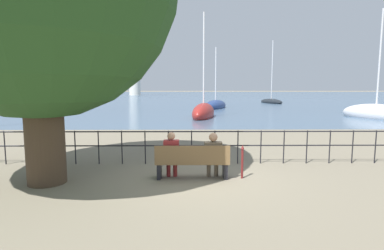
{
  "coord_description": "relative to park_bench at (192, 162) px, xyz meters",
  "views": [
    {
      "loc": [
        -0.1,
        -7.68,
        2.32
      ],
      "look_at": [
        0.0,
        0.5,
        1.35
      ],
      "focal_mm": 28.0,
      "sensor_mm": 36.0,
      "label": 1
    }
  ],
  "objects": [
    {
      "name": "seated_person_left",
      "position": [
        -0.55,
        0.08,
        0.24
      ],
      "size": [
        0.4,
        0.35,
        1.23
      ],
      "color": "maroon",
      "rests_on": "ground_plane"
    },
    {
      "name": "promenade_railing",
      "position": [
        0.0,
        1.59,
        0.26
      ],
      "size": [
        14.55,
        0.04,
        1.05
      ],
      "color": "black",
      "rests_on": "ground_plane"
    },
    {
      "name": "sailboat_1",
      "position": [
        3.3,
        29.66,
        -0.12
      ],
      "size": [
        4.27,
        7.07,
        7.9
      ],
      "rotation": [
        0.0,
        0.0,
        -0.37
      ],
      "color": "navy",
      "rests_on": "ground_plane"
    },
    {
      "name": "closed_umbrella",
      "position": [
        1.31,
        0.01,
        0.06
      ],
      "size": [
        0.09,
        0.09,
        0.89
      ],
      "color": "maroon",
      "rests_on": "ground_plane"
    },
    {
      "name": "harbor_lighthouse",
      "position": [
        -21.6,
        113.82,
        12.65
      ],
      "size": [
        4.46,
        4.46,
        28.13
      ],
      "color": "silver",
      "rests_on": "ground_plane"
    },
    {
      "name": "sailboat_0",
      "position": [
        14.14,
        43.64,
        -0.16
      ],
      "size": [
        3.36,
        6.98,
        10.83
      ],
      "rotation": [
        0.0,
        0.0,
        0.19
      ],
      "color": "black",
      "rests_on": "ground_plane"
    },
    {
      "name": "seated_person_right",
      "position": [
        0.55,
        0.08,
        0.23
      ],
      "size": [
        0.45,
        0.35,
        1.21
      ],
      "color": "brown",
      "rests_on": "ground_plane"
    },
    {
      "name": "park_bench",
      "position": [
        0.0,
        0.0,
        0.0
      ],
      "size": [
        1.93,
        0.45,
        0.9
      ],
      "color": "brown",
      "rests_on": "ground_plane"
    },
    {
      "name": "sailboat_2",
      "position": [
        1.18,
        17.37,
        -0.05
      ],
      "size": [
        2.82,
        6.14,
        9.06
      ],
      "rotation": [
        0.0,
        0.0,
        -0.21
      ],
      "color": "maroon",
      "rests_on": "ground_plane"
    },
    {
      "name": "harbor_water",
      "position": [
        0.0,
        159.6,
        -0.43
      ],
      "size": [
        600.0,
        300.0,
        0.01
      ],
      "color": "#47607A",
      "rests_on": "ground_plane"
    },
    {
      "name": "sailboat_3",
      "position": [
        15.12,
        16.38,
        -0.07
      ],
      "size": [
        4.21,
        6.3,
        9.11
      ],
      "rotation": [
        0.0,
        0.0,
        0.4
      ],
      "color": "silver",
      "rests_on": "ground_plane"
    },
    {
      "name": "ground_plane",
      "position": [
        0.0,
        0.06,
        -0.44
      ],
      "size": [
        1000.0,
        1000.0,
        0.0
      ],
      "primitive_type": "plane",
      "color": "#7A705B"
    }
  ]
}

